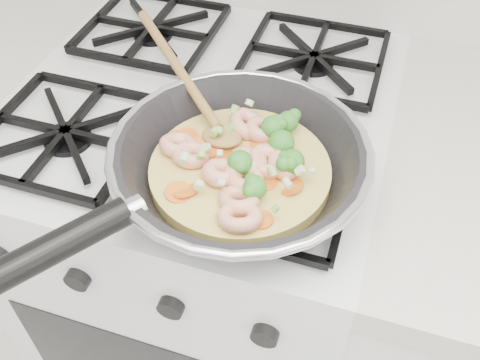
% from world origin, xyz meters
% --- Properties ---
extents(stove, '(0.60, 0.60, 0.92)m').
position_xyz_m(stove, '(0.00, 1.70, 0.46)').
color(stove, white).
rests_on(stove, ground).
extents(skillet, '(0.40, 0.53, 0.09)m').
position_xyz_m(skillet, '(0.12, 1.52, 0.96)').
color(skillet, black).
rests_on(skillet, stove).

